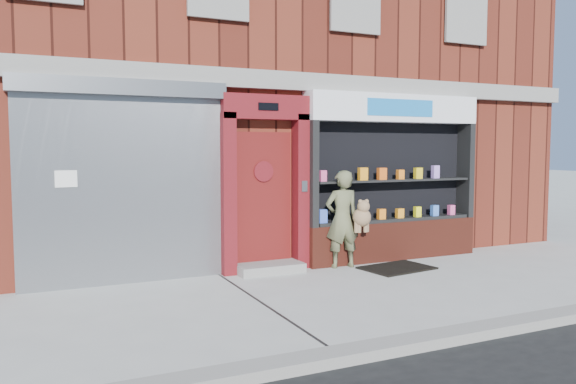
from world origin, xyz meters
TOP-DOWN VIEW (x-y plane):
  - ground at (0.00, 0.00)m, footprint 80.00×80.00m
  - curb at (0.00, -2.15)m, footprint 60.00×0.30m
  - building at (-0.00, 5.99)m, footprint 12.00×8.16m
  - shutter_bay at (-3.00, 1.93)m, footprint 3.10×0.30m
  - red_door_bay at (-0.75, 1.86)m, footprint 1.52×0.58m
  - pharmacy_bay at (1.75, 1.81)m, footprint 3.50×0.41m
  - woman at (0.57, 1.54)m, footprint 0.79×0.50m
  - doormat at (1.32, 1.05)m, footprint 1.25×0.96m

SIDE VIEW (x-z plane):
  - ground at x=0.00m, z-range 0.00..0.00m
  - doormat at x=1.32m, z-range 0.00..0.03m
  - curb at x=0.00m, z-range 0.00..0.12m
  - woman at x=0.57m, z-range 0.01..1.67m
  - pharmacy_bay at x=1.75m, z-range -0.13..2.87m
  - red_door_bay at x=-0.75m, z-range 0.01..2.91m
  - shutter_bay at x=-3.00m, z-range 0.20..3.24m
  - building at x=0.00m, z-range 0.00..8.00m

